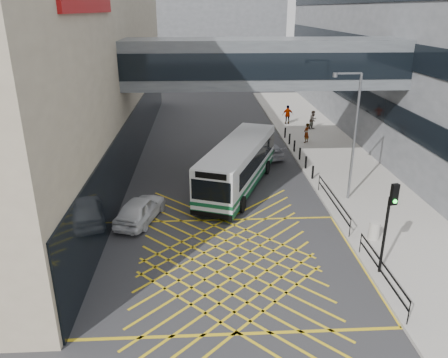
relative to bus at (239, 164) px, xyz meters
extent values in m
plane|color=#333335|center=(-1.23, -9.18, -1.59)|extent=(120.00, 120.00, 0.00)
cube|color=black|center=(-7.19, 6.82, 0.41)|extent=(0.10, 41.50, 4.00)
cube|color=black|center=(10.73, 14.82, 2.41)|extent=(0.10, 43.50, 1.60)
cube|color=black|center=(10.73, 14.82, 6.41)|extent=(0.10, 43.50, 1.60)
cube|color=slate|center=(-3.23, 50.82, 7.41)|extent=(28.00, 16.00, 18.00)
cube|color=#50555A|center=(1.77, 2.82, 5.91)|extent=(20.00, 4.00, 3.00)
cube|color=black|center=(1.77, 0.80, 5.91)|extent=(19.50, 0.06, 1.60)
cube|color=black|center=(1.77, 4.84, 5.91)|extent=(19.50, 0.06, 1.60)
cube|color=#A7A299|center=(7.77, 5.82, -1.51)|extent=(6.00, 54.00, 0.16)
cube|color=gold|center=(-1.23, -9.18, -1.59)|extent=(12.00, 9.00, 0.01)
cube|color=silver|center=(-0.04, -0.10, 0.03)|extent=(5.96, 10.66, 2.58)
cube|color=#0F4B28|center=(-0.04, -0.10, -1.09)|extent=(6.01, 10.71, 0.32)
cube|color=#0F4B28|center=(-0.04, -0.10, -0.59)|extent=(6.03, 10.72, 0.21)
cube|color=black|center=(0.16, 0.43, 0.37)|extent=(5.54, 9.43, 1.00)
cube|color=black|center=(-1.90, -4.99, 0.27)|extent=(2.08, 0.85, 1.15)
cube|color=black|center=(-1.90, -5.01, 1.13)|extent=(1.63, 0.66, 0.33)
cube|color=silver|center=(-0.04, -0.10, 1.33)|extent=(5.91, 10.56, 0.10)
cube|color=black|center=(-1.90, -5.01, -1.11)|extent=(2.26, 0.94, 0.29)
cube|color=black|center=(1.83, 4.80, -1.11)|extent=(2.26, 0.94, 0.29)
cylinder|color=black|center=(-2.38, -2.89, -1.11)|extent=(0.59, 0.99, 0.95)
cylinder|color=black|center=(-0.14, -3.74, -1.11)|extent=(0.59, 0.99, 0.95)
cylinder|color=black|center=(-0.08, 3.18, -1.11)|extent=(0.59, 0.99, 0.95)
cylinder|color=black|center=(2.17, 2.32, -1.11)|extent=(0.59, 0.99, 0.95)
imported|color=silver|center=(-5.73, -4.53, -0.88)|extent=(3.00, 4.79, 1.42)
imported|color=black|center=(-1.79, -0.08, -0.90)|extent=(1.87, 4.45, 1.38)
imported|color=#9899A1|center=(2.56, 6.21, -0.93)|extent=(3.09, 4.59, 1.32)
cylinder|color=black|center=(5.23, -10.30, 0.33)|extent=(0.15, 0.15, 3.53)
cube|color=black|center=(5.28, -10.53, 2.30)|extent=(0.32, 0.24, 0.88)
sphere|color=#19E533|center=(5.30, -10.63, 2.04)|extent=(0.20, 0.20, 0.17)
cylinder|color=slate|center=(6.38, -2.47, 2.25)|extent=(0.15, 0.15, 7.37)
cube|color=slate|center=(5.64, -2.51, 5.93)|extent=(1.48, 0.16, 0.09)
cylinder|color=slate|center=(4.90, -2.54, 5.86)|extent=(0.27, 0.27, 0.23)
cylinder|color=#ADA89E|center=(6.05, -7.45, -0.98)|extent=(0.52, 0.52, 0.90)
cube|color=black|center=(4.92, -11.18, -0.48)|extent=(0.05, 5.00, 0.05)
cube|color=black|center=(4.92, -11.18, -0.88)|extent=(0.05, 5.00, 0.05)
cube|color=black|center=(4.92, -4.18, -0.48)|extent=(0.05, 6.00, 0.05)
cube|color=black|center=(4.92, -4.18, -0.88)|extent=(0.05, 6.00, 0.05)
cylinder|color=black|center=(4.92, -13.68, -0.93)|extent=(0.04, 0.04, 1.00)
cylinder|color=black|center=(4.92, -8.68, -0.93)|extent=(0.04, 0.04, 1.00)
cylinder|color=black|center=(4.92, -7.18, -0.93)|extent=(0.04, 0.04, 1.00)
cylinder|color=black|center=(4.92, -1.18, -0.93)|extent=(0.04, 0.04, 1.00)
cylinder|color=black|center=(5.02, 0.82, -0.98)|extent=(0.14, 0.14, 0.90)
cylinder|color=black|center=(5.02, 2.82, -0.98)|extent=(0.14, 0.14, 0.90)
cylinder|color=black|center=(5.02, 4.82, -0.98)|extent=(0.14, 0.14, 0.90)
cylinder|color=black|center=(5.02, 6.82, -0.98)|extent=(0.14, 0.14, 0.90)
cylinder|color=black|center=(5.02, 8.82, -0.98)|extent=(0.14, 0.14, 0.90)
cylinder|color=black|center=(5.02, 10.82, -0.98)|extent=(0.14, 0.14, 0.90)
imported|color=gray|center=(6.52, 9.21, -0.60)|extent=(0.81, 0.80, 1.66)
imported|color=gray|center=(8.18, 13.62, -0.56)|extent=(0.97, 0.92, 1.73)
imported|color=gray|center=(6.16, 15.68, -0.51)|extent=(1.12, 0.59, 1.84)
camera|label=1|loc=(-2.34, -26.06, 9.18)|focal=35.00mm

